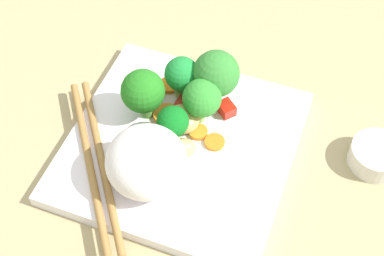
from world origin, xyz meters
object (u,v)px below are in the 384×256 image
object	(u,v)px
broccoli_floret_2	(202,99)
sauce_cup	(376,156)
chopstick_pair	(96,163)
square_plate	(181,146)
rice_mound	(146,162)
carrot_slice_4	(198,132)

from	to	relation	value
broccoli_floret_2	sauce_cup	distance (cm)	20.32
sauce_cup	chopstick_pair	bearing A→B (deg)	115.96
broccoli_floret_2	square_plate	bearing A→B (deg)	169.20
rice_mound	broccoli_floret_2	distance (cm)	10.16
square_plate	broccoli_floret_2	xyz separation A→B (cm)	(4.07, -0.78, 4.28)
carrot_slice_4	chopstick_pair	bearing A→B (deg)	134.26
rice_mound	broccoli_floret_2	world-z (taller)	rice_mound
carrot_slice_4	chopstick_pair	size ratio (longest dim) A/B	0.11
chopstick_pair	carrot_slice_4	bearing A→B (deg)	95.54
rice_mound	chopstick_pair	world-z (taller)	rice_mound
broccoli_floret_2	sauce_cup	xyz separation A→B (cm)	(3.03, -19.73, -3.79)
square_plate	broccoli_floret_2	distance (cm)	5.95
square_plate	carrot_slice_4	size ratio (longest dim) A/B	11.43
broccoli_floret_2	chopstick_pair	size ratio (longest dim) A/B	0.30
carrot_slice_4	chopstick_pair	distance (cm)	11.92
rice_mound	chopstick_pair	distance (cm)	6.78
rice_mound	chopstick_pair	xyz separation A→B (cm)	(-0.51, 6.07, -2.98)
carrot_slice_4	square_plate	bearing A→B (deg)	145.80
carrot_slice_4	sauce_cup	size ratio (longest dim) A/B	0.36
rice_mound	square_plate	bearing A→B (deg)	-11.26
carrot_slice_4	sauce_cup	world-z (taller)	sauce_cup
rice_mound	broccoli_floret_2	size ratio (longest dim) A/B	1.44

